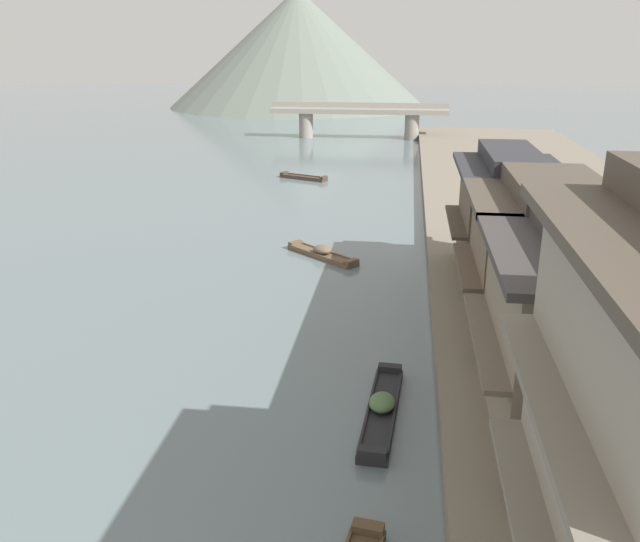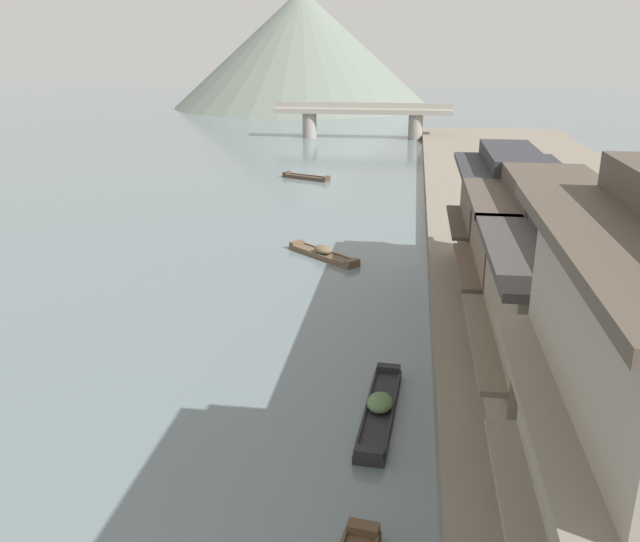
{
  "view_description": "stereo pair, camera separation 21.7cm",
  "coord_description": "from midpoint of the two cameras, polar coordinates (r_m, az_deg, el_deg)",
  "views": [
    {
      "loc": [
        6.4,
        -7.96,
        11.41
      ],
      "look_at": [
        2.73,
        19.5,
        1.82
      ],
      "focal_mm": 36.74,
      "sensor_mm": 36.0,
      "label": 1
    },
    {
      "loc": [
        6.61,
        -7.93,
        11.41
      ],
      "look_at": [
        2.73,
        19.5,
        1.82
      ],
      "focal_mm": 36.74,
      "sensor_mm": 36.0,
      "label": 2
    }
  ],
  "objects": [
    {
      "name": "stone_bridge",
      "position": [
        85.94,
        3.31,
        13.33
      ],
      "size": [
        22.66,
        2.4,
        4.43
      ],
      "color": "gray",
      "rests_on": "ground"
    },
    {
      "name": "boat_moored_second",
      "position": [
        59.3,
        -1.55,
        8.15
      ],
      "size": [
        4.53,
        2.7,
        0.46
      ],
      "color": "#423328",
      "rests_on": "ground"
    },
    {
      "name": "boat_moored_third",
      "position": [
        21.74,
        5.12,
        -11.91
      ],
      "size": [
        1.29,
        5.66,
        0.73
      ],
      "color": "#232326",
      "rests_on": "ground"
    },
    {
      "name": "hill_far_west",
      "position": [
        132.73,
        -2.0,
        18.79
      ],
      "size": [
        49.71,
        49.71,
        21.46
      ],
      "primitive_type": "cone",
      "color": "slate",
      "rests_on": "ground"
    },
    {
      "name": "house_waterfront_tall",
      "position": [
        26.49,
        19.1,
        1.0
      ],
      "size": [
        6.62,
        6.56,
        6.14
      ],
      "color": "#75604C",
      "rests_on": "riverbank_right"
    },
    {
      "name": "riverbank_right",
      "position": [
        40.83,
        21.82,
        1.95
      ],
      "size": [
        18.0,
        110.0,
        0.65
      ],
      "primitive_type": "cube",
      "color": "slate",
      "rests_on": "ground"
    },
    {
      "name": "house_waterfront_narrow",
      "position": [
        32.86,
        15.68,
        4.73
      ],
      "size": [
        5.17,
        7.14,
        6.14
      ],
      "color": "brown",
      "rests_on": "riverbank_right"
    },
    {
      "name": "house_waterfront_second",
      "position": [
        20.47,
        23.17,
        -4.83
      ],
      "size": [
        7.11,
        7.65,
        6.14
      ],
      "color": "gray",
      "rests_on": "riverbank_right"
    },
    {
      "name": "boat_moored_far",
      "position": [
        37.06,
        0.02,
        1.54
      ],
      "size": [
        4.44,
        4.02,
        0.7
      ],
      "color": "brown",
      "rests_on": "ground"
    }
  ]
}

